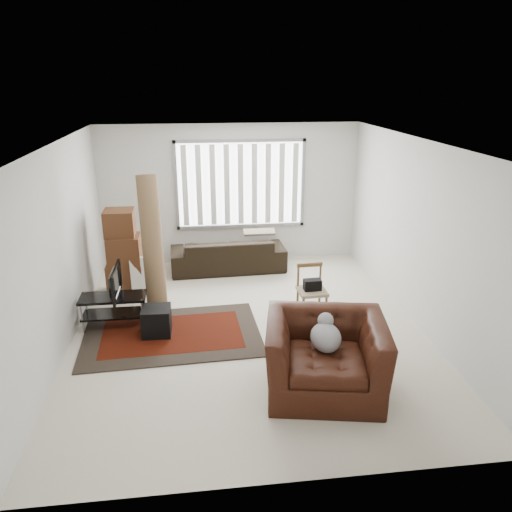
# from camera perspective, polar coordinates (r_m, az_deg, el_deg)

# --- Properties ---
(room) EXTENTS (6.00, 6.02, 2.71)m
(room) POSITION_cam_1_polar(r_m,az_deg,el_deg) (7.29, -1.24, 5.92)
(room) COLOR beige
(room) RESTS_ON ground
(persian_rug) EXTENTS (2.58, 1.79, 0.02)m
(persian_rug) POSITION_cam_1_polar(r_m,az_deg,el_deg) (7.37, -9.55, -8.82)
(persian_rug) COLOR black
(persian_rug) RESTS_ON ground
(tv_stand) EXTENTS (0.95, 0.43, 0.48)m
(tv_stand) POSITION_cam_1_polar(r_m,az_deg,el_deg) (7.68, -15.99, -5.34)
(tv_stand) COLOR black
(tv_stand) RESTS_ON ground
(tv) EXTENTS (0.10, 0.77, 0.44)m
(tv) POSITION_cam_1_polar(r_m,az_deg,el_deg) (7.55, -16.24, -2.90)
(tv) COLOR black
(tv) RESTS_ON tv_stand
(subwoofer) EXTENTS (0.41, 0.41, 0.40)m
(subwoofer) POSITION_cam_1_polar(r_m,az_deg,el_deg) (7.32, -11.30, -7.27)
(subwoofer) COLOR black
(subwoofer) RESTS_ON persian_rug
(moving_boxes) EXTENTS (0.60, 0.55, 1.45)m
(moving_boxes) POSITION_cam_1_polar(r_m,az_deg,el_deg) (8.71, -14.88, 0.12)
(moving_boxes) COLOR #59341C
(moving_boxes) RESTS_ON ground
(white_flatpack) EXTENTS (0.57, 0.30, 0.69)m
(white_flatpack) POSITION_cam_1_polar(r_m,az_deg,el_deg) (8.58, -12.36, -2.31)
(white_flatpack) COLOR silver
(white_flatpack) RESTS_ON ground
(rolled_rug) EXTENTS (0.44, 0.83, 2.14)m
(rolled_rug) POSITION_cam_1_polar(r_m,az_deg,el_deg) (7.89, -11.78, 1.36)
(rolled_rug) COLOR brown
(rolled_rug) RESTS_ON ground
(sofa) EXTENTS (2.19, 1.01, 0.83)m
(sofa) POSITION_cam_1_polar(r_m,az_deg,el_deg) (9.52, -3.22, 0.80)
(sofa) COLOR black
(sofa) RESTS_ON ground
(side_chair) EXTENTS (0.44, 0.44, 0.79)m
(side_chair) POSITION_cam_1_polar(r_m,az_deg,el_deg) (7.74, 6.40, -3.67)
(side_chair) COLOR #847556
(side_chair) RESTS_ON ground
(armchair) EXTENTS (1.57, 1.43, 1.01)m
(armchair) POSITION_cam_1_polar(r_m,az_deg,el_deg) (5.93, 7.95, -10.74)
(armchair) COLOR #35150A
(armchair) RESTS_ON ground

